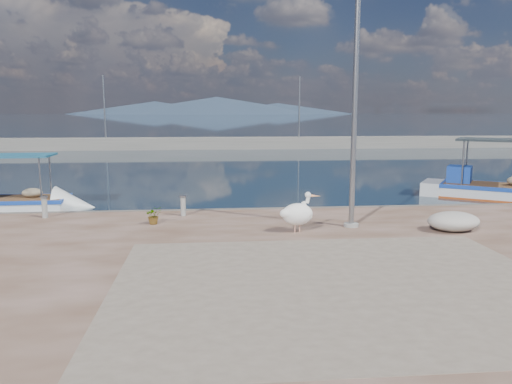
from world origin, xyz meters
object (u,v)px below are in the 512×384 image
(boat_left, at_px, (14,206))
(bollard_near, at_px, (183,205))
(boat_right, at_px, (495,193))
(pelican, at_px, (298,213))
(lamp_post, at_px, (354,116))

(boat_left, xyz_separation_m, bollard_near, (6.87, -3.93, 0.67))
(boat_right, bearing_deg, pelican, -110.92)
(lamp_post, bearing_deg, boat_right, 38.21)
(boat_right, relative_size, bollard_near, 9.69)
(boat_right, distance_m, bollard_near, 14.67)
(boat_left, bearing_deg, lamp_post, -27.85)
(pelican, bearing_deg, boat_right, 22.95)
(boat_left, relative_size, pelican, 4.51)
(boat_right, xyz_separation_m, pelican, (-10.44, -7.43, 0.80))
(boat_right, xyz_separation_m, bollard_near, (-13.83, -4.84, 0.63))
(boat_left, xyz_separation_m, boat_right, (20.70, 0.91, 0.04))
(lamp_post, height_order, bollard_near, lamp_post)
(boat_left, height_order, pelican, boat_left)
(boat_left, distance_m, lamp_post, 13.85)
(boat_right, height_order, bollard_near, boat_right)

